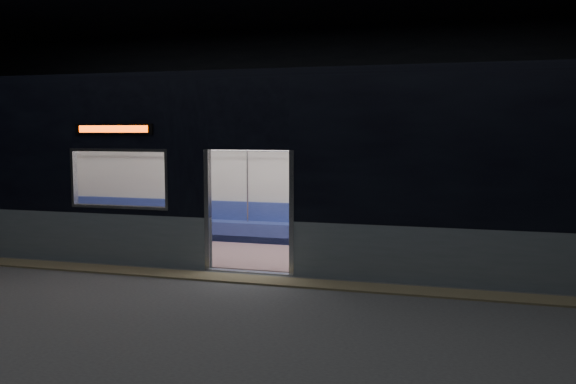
% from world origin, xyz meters
% --- Properties ---
extents(station_floor, '(24.00, 14.00, 0.01)m').
position_xyz_m(station_floor, '(0.00, 0.00, -0.01)').
color(station_floor, '#47494C').
rests_on(station_floor, ground).
extents(station_envelope, '(24.00, 14.00, 5.00)m').
position_xyz_m(station_envelope, '(0.00, 0.00, 3.66)').
color(station_envelope, black).
rests_on(station_envelope, station_floor).
extents(tactile_strip, '(22.80, 0.50, 0.03)m').
position_xyz_m(tactile_strip, '(0.00, 0.55, 0.01)').
color(tactile_strip, '#8C7F59').
rests_on(tactile_strip, station_floor).
extents(metro_car, '(18.00, 3.04, 3.35)m').
position_xyz_m(metro_car, '(-0.00, 2.54, 1.85)').
color(metro_car, gray).
rests_on(metro_car, station_floor).
extents(passenger, '(0.42, 0.67, 1.31)m').
position_xyz_m(passenger, '(4.26, 3.55, 0.77)').
color(passenger, black).
rests_on(passenger, metro_car).
extents(handbag, '(0.27, 0.23, 0.14)m').
position_xyz_m(handbag, '(4.27, 3.34, 0.67)').
color(handbag, black).
rests_on(handbag, passenger).
extents(transit_map, '(1.11, 0.03, 0.72)m').
position_xyz_m(transit_map, '(2.50, 3.85, 1.51)').
color(transit_map, white).
rests_on(transit_map, metro_car).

